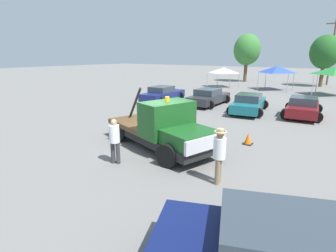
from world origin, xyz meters
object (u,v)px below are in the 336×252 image
tow_truck (163,129)px  utility_pole (332,49)px  canopy_tent_blue (277,69)px  parked_car_charcoal (209,97)px  canopy_tent_white (224,70)px  person_near_truck (219,152)px  traffic_cone (248,139)px  tree_left (247,50)px  parked_car_navy (163,94)px  parked_car_teal (249,103)px  person_at_hood (115,138)px  canopy_tent_green (336,70)px  tree_center (325,52)px  parked_car_maroon (303,107)px

tow_truck → utility_pole: 33.46m
canopy_tent_blue → parked_car_charcoal: bearing=-99.3°
parked_car_charcoal → canopy_tent_white: bearing=17.4°
tow_truck → person_near_truck: 3.59m
canopy_tent_white → traffic_cone: 22.12m
canopy_tent_white → tree_left: size_ratio=0.44×
parked_car_navy → parked_car_charcoal: size_ratio=1.03×
parked_car_navy → canopy_tent_blue: (6.20, 13.76, 1.68)m
canopy_tent_white → parked_car_teal: bearing=-59.8°
person_at_hood → canopy_tent_green: 25.09m
person_at_hood → tree_left: tree_left is taller
parked_car_charcoal → utility_pole: size_ratio=0.52×
tow_truck → utility_pole: (3.54, 33.05, 3.81)m
parked_car_charcoal → tree_center: bearing=-17.9°
person_at_hood → tree_center: size_ratio=0.27×
parked_car_teal → tree_center: 21.10m
person_at_hood → utility_pole: bearing=-25.7°
parked_car_charcoal → parked_car_navy: bearing=99.3°
tow_truck → tree_center: size_ratio=0.96×
tree_left → person_at_hood: bearing=-78.9°
tree_center → traffic_cone: 27.75m
parked_car_charcoal → canopy_tent_green: 14.24m
tow_truck → parked_car_maroon: 11.03m
canopy_tent_blue → canopy_tent_green: (5.76, -1.32, 0.14)m
parked_car_charcoal → parked_car_maroon: same height
canopy_tent_green → parked_car_charcoal: bearing=-123.9°
person_near_truck → canopy_tent_blue: (-4.16, 25.02, 1.26)m
parked_car_teal → tree_left: size_ratio=0.72×
canopy_tent_green → tree_center: (-1.80, 8.02, 1.80)m
parked_car_navy → canopy_tent_white: canopy_tent_white is taller
parked_car_navy → tree_center: (10.16, 20.46, 3.63)m
tow_truck → canopy_tent_green: bearing=95.4°
canopy_tent_blue → utility_pole: 10.81m
canopy_tent_blue → tree_left: size_ratio=0.47×
person_near_truck → tree_center: 31.88m
person_at_hood → tree_left: 34.00m
canopy_tent_white → tree_left: tree_left is taller
parked_car_charcoal → tree_left: (-4.04, 20.44, 4.00)m
utility_pole → canopy_tent_green: bearing=-83.1°
parked_car_teal → canopy_tent_white: 15.04m
person_at_hood → canopy_tent_white: bearing=-4.5°
person_at_hood → canopy_tent_green: (5.44, 24.45, 1.48)m
parked_car_navy → parked_car_teal: (7.66, -0.18, 0.00)m
parked_car_navy → utility_pole: (10.65, 23.31, 4.08)m
tow_truck → tree_left: 31.93m
parked_car_teal → canopy_tent_blue: bearing=-3.0°
parked_car_teal → utility_pole: bearing=-16.2°
person_near_truck → utility_pole: utility_pole is taller
person_near_truck → canopy_tent_green: canopy_tent_green is taller
parked_car_charcoal → traffic_cone: 9.69m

